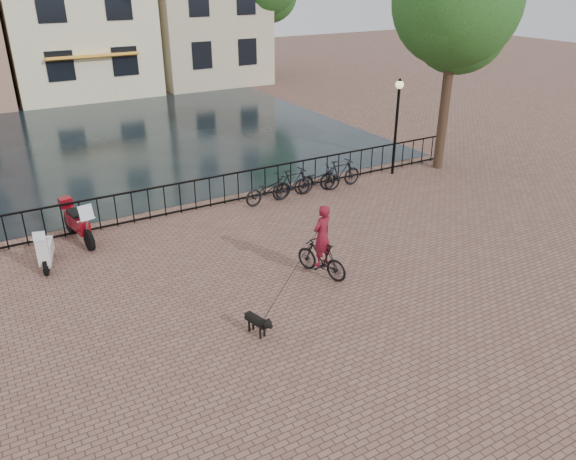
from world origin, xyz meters
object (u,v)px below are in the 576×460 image
lamp_post (397,111)px  cyclist (322,245)px  scooter (45,243)px  motorcycle (77,218)px  dog (257,323)px

lamp_post → cyclist: lamp_post is taller
scooter → motorcycle: bearing=60.3°
dog → motorcycle: motorcycle is taller
lamp_post → cyclist: (-6.53, -5.11, -1.54)m
dog → cyclist: bearing=14.2°
cyclist → motorcycle: 7.00m
dog → scooter: bearing=106.5°
lamp_post → scooter: (-12.39, -1.13, -1.75)m
dog → lamp_post: bearing=20.8°
motorcycle → dog: bearing=-79.7°
cyclist → dog: (-2.55, -1.42, -0.58)m
lamp_post → scooter: bearing=-174.8°
motorcycle → lamp_post: bearing=-8.9°
cyclist → motorcycle: bearing=-63.7°
cyclist → dog: size_ratio=2.70×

